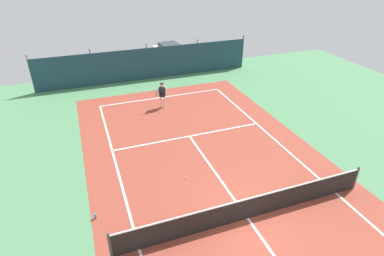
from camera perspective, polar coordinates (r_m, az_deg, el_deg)
ground_plane at (r=12.63m, az=9.84°, el=-15.56°), size 36.00×36.00×0.00m
court_surface at (r=12.63m, az=9.84°, el=-15.55°), size 11.02×26.60×0.01m
tennis_net at (r=12.28m, az=10.05°, el=-13.87°), size 10.12×0.10×1.10m
back_fence at (r=25.62m, az=-8.07°, el=10.44°), size 16.30×0.98×2.70m
tennis_player at (r=20.10m, az=-5.35°, el=6.14°), size 0.86×0.62×1.64m
tennis_ball_near_player at (r=14.22m, az=-1.15°, el=-8.87°), size 0.07×0.07×0.07m
tennis_ball_midcourt at (r=18.76m, az=-14.43°, el=0.35°), size 0.07×0.07×0.07m
tennis_ball_by_sideline at (r=16.75m, az=-10.50°, el=-2.91°), size 0.07×0.07×0.07m
parked_car at (r=28.80m, az=-3.91°, el=13.13°), size 2.39×4.38×1.68m
water_bottle at (r=12.87m, az=-16.83°, el=-14.81°), size 0.08×0.08×0.24m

